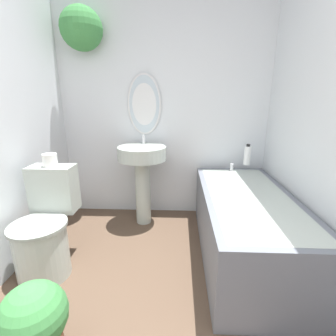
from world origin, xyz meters
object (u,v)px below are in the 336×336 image
toilet (46,231)px  bathtub (246,224)px  shampoo_bottle (247,155)px  potted_plant (35,323)px  pedestal_sink (142,167)px  toilet_paper_roll (50,160)px

toilet → bathtub: (1.59, 0.25, -0.04)m
shampoo_bottle → potted_plant: (-1.42, -1.62, -0.48)m
toilet → bathtub: bearing=9.0°
bathtub → pedestal_sink: bearing=150.4°
potted_plant → toilet_paper_roll: 1.14m
bathtub → toilet_paper_roll: toilet_paper_roll is taller
potted_plant → pedestal_sink: bearing=77.9°
bathtub → shampoo_bottle: shampoo_bottle is taller
toilet_paper_roll → pedestal_sink: bearing=42.4°
pedestal_sink → potted_plant: bearing=-102.1°
pedestal_sink → toilet_paper_roll: bearing=-137.6°
toilet → potted_plant: toilet is taller
pedestal_sink → potted_plant: 1.58m
bathtub → shampoo_bottle: (0.15, 0.65, 0.45)m
bathtub → toilet: bearing=-171.0°
toilet_paper_roll → toilet: bearing=-90.0°
toilet → toilet_paper_roll: 0.55m
shampoo_bottle → potted_plant: size_ratio=0.47×
potted_plant → toilet_paper_roll: size_ratio=4.24×
toilet → potted_plant: 0.79m
pedestal_sink → potted_plant: size_ratio=2.02×
potted_plant → bathtub: bearing=37.3°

